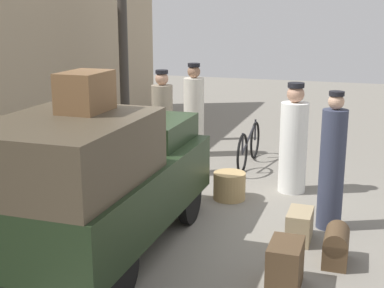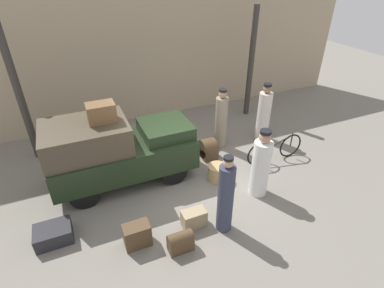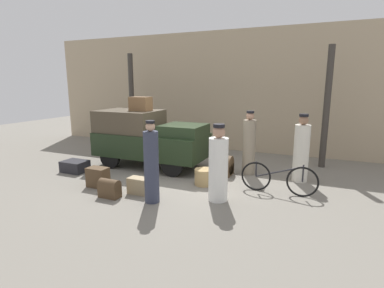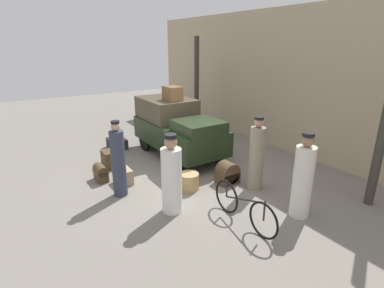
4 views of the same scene
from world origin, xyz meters
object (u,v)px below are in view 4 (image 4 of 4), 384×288
porter_standing_middle (303,179)px  trunk_on_truck_roof (172,93)px  suitcase_tan_flat (101,173)px  trunk_barrel_dark (227,174)px  porter_with_bicycle (118,162)px  suitcase_small_leather (109,159)px  truck (176,126)px  porter_carrying_trunk (256,156)px  porter_lifting_near_truck (172,178)px  trunk_umber_medium (125,176)px  trunk_large_brown (117,143)px  wicker_basket (189,181)px  bicycle (244,207)px

porter_standing_middle → trunk_on_truck_roof: (-4.72, -0.34, 1.12)m
suitcase_tan_flat → trunk_barrel_dark: trunk_barrel_dark is taller
suitcase_tan_flat → trunk_on_truck_roof: size_ratio=0.79×
porter_with_bicycle → suitcase_small_leather: bearing=170.2°
truck → porter_with_bicycle: (1.63, -2.48, -0.09)m
porter_carrying_trunk → suitcase_tan_flat: bearing=-129.2°
porter_standing_middle → porter_lifting_near_truck: size_ratio=1.05×
trunk_barrel_dark → trunk_umber_medium: bearing=-122.6°
porter_lifting_near_truck → trunk_large_brown: porter_lifting_near_truck is taller
porter_carrying_trunk → suitcase_small_leather: porter_carrying_trunk is taller
suitcase_tan_flat → trunk_on_truck_roof: (-0.80, 2.63, 1.73)m
suitcase_small_leather → wicker_basket: bearing=26.7°
porter_carrying_trunk → suitcase_small_leather: size_ratio=3.49×
truck → trunk_on_truck_roof: size_ratio=5.62×
trunk_large_brown → suitcase_tan_flat: suitcase_tan_flat is taller
suitcase_small_leather → trunk_on_truck_roof: bearing=92.0°
porter_standing_middle → suitcase_small_leather: size_ratio=3.46×
trunk_barrel_dark → suitcase_small_leather: bearing=-139.8°
porter_with_bicycle → trunk_large_brown: size_ratio=2.55×
trunk_large_brown → trunk_on_truck_roof: trunk_on_truck_roof is taller
porter_with_bicycle → trunk_large_brown: porter_with_bicycle is taller
trunk_umber_medium → suitcase_small_leather: 1.22m
porter_with_bicycle → trunk_barrel_dark: 2.74m
trunk_on_truck_roof → wicker_basket: bearing=-21.3°
suitcase_tan_flat → truck: bearing=102.8°
trunk_large_brown → bicycle: bearing=5.5°
porter_with_bicycle → trunk_umber_medium: 0.90m
bicycle → porter_carrying_trunk: bearing=128.1°
suitcase_tan_flat → bicycle: bearing=26.9°
porter_carrying_trunk → trunk_large_brown: 5.14m
porter_carrying_trunk → suitcase_small_leather: 4.19m
trunk_umber_medium → suitcase_small_leather: (-1.22, -0.01, 0.05)m
porter_lifting_near_truck → porter_carrying_trunk: porter_carrying_trunk is taller
porter_standing_middle → suitcase_tan_flat: 4.95m
truck → bicycle: truck is taller
porter_lifting_near_truck → trunk_large_brown: size_ratio=2.42×
bicycle → suitcase_small_leather: size_ratio=3.42×
porter_lifting_near_truck → trunk_on_truck_roof: size_ratio=2.81×
trunk_barrel_dark → trunk_on_truck_roof: (-2.71, -0.05, 1.70)m
porter_lifting_near_truck → trunk_on_truck_roof: 3.80m
porter_carrying_trunk → suitcase_tan_flat: (-2.50, -3.07, -0.62)m
wicker_basket → suitcase_tan_flat: (-1.67, -1.67, 0.01)m
trunk_on_truck_roof → trunk_large_brown: bearing=-135.7°
wicker_basket → trunk_umber_medium: bearing=-134.6°
bicycle → trunk_barrel_dark: (-1.61, 0.91, -0.12)m
truck → porter_carrying_trunk: bearing=8.0°
porter_with_bicycle → porter_carrying_trunk: size_ratio=0.99×
porter_lifting_near_truck → suitcase_small_leather: size_ratio=3.31×
trunk_umber_medium → trunk_barrel_dark: 2.63m
bicycle → trunk_umber_medium: (-3.02, -1.31, -0.18)m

